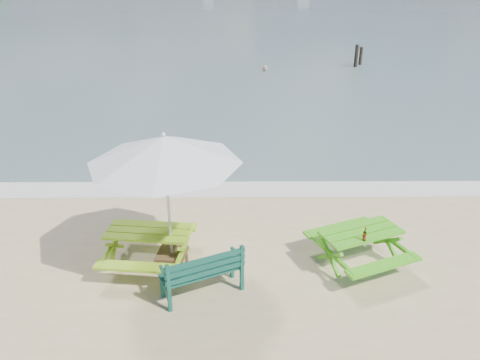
{
  "coord_description": "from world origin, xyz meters",
  "views": [
    {
      "loc": [
        0.23,
        -5.86,
        5.09
      ],
      "look_at": [
        0.29,
        3.0,
        1.0
      ],
      "focal_mm": 35.0,
      "sensor_mm": 36.0,
      "label": 1
    }
  ],
  "objects_px": {
    "park_bench": "(202,280)",
    "patio_umbrella": "(164,150)",
    "beer_bottle": "(364,236)",
    "picnic_table_left": "(149,248)",
    "picnic_table_right": "(359,248)",
    "swimmer": "(265,80)",
    "side_table": "(172,260)"
  },
  "relations": [
    {
      "from": "park_bench",
      "to": "patio_umbrella",
      "type": "relative_size",
      "value": 0.49
    },
    {
      "from": "beer_bottle",
      "to": "patio_umbrella",
      "type": "bearing_deg",
      "value": 176.81
    },
    {
      "from": "picnic_table_left",
      "to": "park_bench",
      "type": "height_order",
      "value": "park_bench"
    },
    {
      "from": "picnic_table_right",
      "to": "beer_bottle",
      "type": "distance_m",
      "value": 0.55
    },
    {
      "from": "picnic_table_right",
      "to": "swimmer",
      "type": "bearing_deg",
      "value": 92.53
    },
    {
      "from": "picnic_table_left",
      "to": "park_bench",
      "type": "xyz_separation_m",
      "value": [
        1.03,
        -0.87,
        -0.08
      ]
    },
    {
      "from": "side_table",
      "to": "beer_bottle",
      "type": "distance_m",
      "value": 3.47
    },
    {
      "from": "side_table",
      "to": "picnic_table_left",
      "type": "bearing_deg",
      "value": 161.05
    },
    {
      "from": "park_bench",
      "to": "side_table",
      "type": "distance_m",
      "value": 0.95
    },
    {
      "from": "beer_bottle",
      "to": "swimmer",
      "type": "relative_size",
      "value": 0.16
    },
    {
      "from": "picnic_table_right",
      "to": "patio_umbrella",
      "type": "height_order",
      "value": "patio_umbrella"
    },
    {
      "from": "side_table",
      "to": "beer_bottle",
      "type": "bearing_deg",
      "value": -3.19
    },
    {
      "from": "picnic_table_right",
      "to": "swimmer",
      "type": "distance_m",
      "value": 17.44
    },
    {
      "from": "picnic_table_right",
      "to": "beer_bottle",
      "type": "xyz_separation_m",
      "value": [
        -0.03,
        -0.31,
        0.45
      ]
    },
    {
      "from": "picnic_table_left",
      "to": "beer_bottle",
      "type": "height_order",
      "value": "beer_bottle"
    },
    {
      "from": "picnic_table_right",
      "to": "patio_umbrella",
      "type": "relative_size",
      "value": 0.71
    },
    {
      "from": "park_bench",
      "to": "side_table",
      "type": "relative_size",
      "value": 2.44
    },
    {
      "from": "picnic_table_right",
      "to": "park_bench",
      "type": "distance_m",
      "value": 2.97
    },
    {
      "from": "swimmer",
      "to": "park_bench",
      "type": "bearing_deg",
      "value": -96.48
    },
    {
      "from": "side_table",
      "to": "patio_umbrella",
      "type": "xyz_separation_m",
      "value": [
        -0.0,
        0.0,
        2.16
      ]
    },
    {
      "from": "side_table",
      "to": "patio_umbrella",
      "type": "relative_size",
      "value": 0.2
    },
    {
      "from": "park_bench",
      "to": "swimmer",
      "type": "height_order",
      "value": "park_bench"
    },
    {
      "from": "park_bench",
      "to": "beer_bottle",
      "type": "xyz_separation_m",
      "value": [
        2.81,
        0.54,
        0.53
      ]
    },
    {
      "from": "swimmer",
      "to": "patio_umbrella",
      "type": "bearing_deg",
      "value": -98.67
    },
    {
      "from": "park_bench",
      "to": "side_table",
      "type": "height_order",
      "value": "park_bench"
    },
    {
      "from": "swimmer",
      "to": "picnic_table_left",
      "type": "bearing_deg",
      "value": -100.12
    },
    {
      "from": "picnic_table_left",
      "to": "side_table",
      "type": "height_order",
      "value": "picnic_table_left"
    },
    {
      "from": "side_table",
      "to": "picnic_table_right",
      "type": "bearing_deg",
      "value": 1.99
    },
    {
      "from": "picnic_table_right",
      "to": "park_bench",
      "type": "xyz_separation_m",
      "value": [
        -2.84,
        -0.85,
        -0.08
      ]
    },
    {
      "from": "picnic_table_left",
      "to": "park_bench",
      "type": "distance_m",
      "value": 1.35
    },
    {
      "from": "picnic_table_left",
      "to": "picnic_table_right",
      "type": "height_order",
      "value": "picnic_table_left"
    },
    {
      "from": "side_table",
      "to": "swimmer",
      "type": "relative_size",
      "value": 0.37
    }
  ]
}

